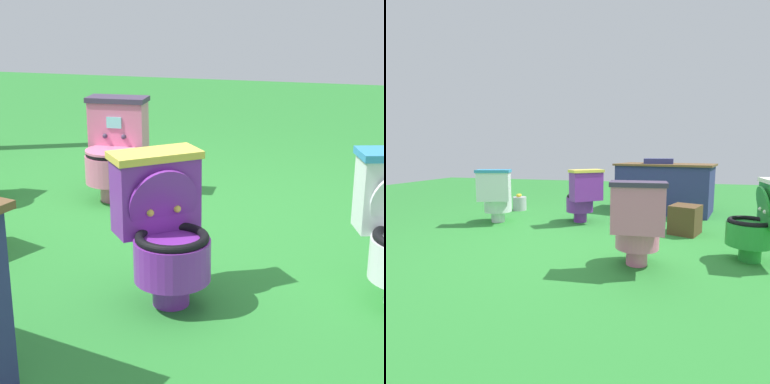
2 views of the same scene
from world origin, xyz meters
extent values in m
plane|color=#2D8433|center=(0.00, 0.00, 0.00)|extent=(14.00, 14.00, 0.00)
cylinder|color=purple|center=(-0.34, 1.03, 0.07)|extent=(0.25, 0.25, 0.14)
cylinder|color=purple|center=(-0.35, 1.04, 0.24)|extent=(0.52, 0.52, 0.20)
torus|color=black|center=(-0.35, 1.04, 0.35)|extent=(0.50, 0.50, 0.04)
cylinder|color=#EACC4C|center=(-0.35, 1.04, 0.30)|extent=(0.34, 0.34, 0.01)
cube|color=purple|center=(-0.23, 0.89, 0.51)|extent=(0.44, 0.41, 0.37)
cube|color=#EACC4C|center=(-0.23, 0.89, 0.71)|extent=(0.47, 0.44, 0.04)
cube|color=#8CE0E5|center=(-0.29, 0.97, 0.56)|extent=(0.09, 0.08, 0.08)
cylinder|color=purple|center=(-0.29, 0.97, 0.49)|extent=(0.33, 0.29, 0.35)
sphere|color=#EACC4C|center=(-0.35, 0.93, 0.46)|extent=(0.04, 0.04, 0.04)
sphere|color=#EACC4C|center=(-0.24, 1.02, 0.46)|extent=(0.04, 0.04, 0.04)
cylinder|color=pink|center=(0.54, -0.42, 0.07)|extent=(0.19, 0.19, 0.14)
cylinder|color=pink|center=(0.54, -0.40, 0.24)|extent=(0.39, 0.39, 0.20)
torus|color=black|center=(0.54, -0.40, 0.35)|extent=(0.38, 0.38, 0.04)
cylinder|color=#3F334C|center=(0.54, -0.40, 0.30)|extent=(0.26, 0.26, 0.01)
cube|color=pink|center=(0.55, -0.60, 0.51)|extent=(0.42, 0.22, 0.37)
cube|color=#3F334C|center=(0.55, -0.60, 0.71)|extent=(0.45, 0.24, 0.04)
cube|color=#8CE0E5|center=(0.54, -0.50, 0.56)|extent=(0.11, 0.02, 0.08)
cylinder|color=pink|center=(0.54, -0.40, 0.37)|extent=(0.38, 0.38, 0.02)
sphere|color=#3F334C|center=(0.47, -0.50, 0.46)|extent=(0.04, 0.04, 0.04)
sphere|color=#3F334C|center=(0.61, -0.49, 0.46)|extent=(0.04, 0.04, 0.04)
camera|label=1|loc=(-1.19, 3.78, 1.47)|focal=60.84mm
camera|label=2|loc=(0.72, -3.00, 0.95)|focal=28.87mm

